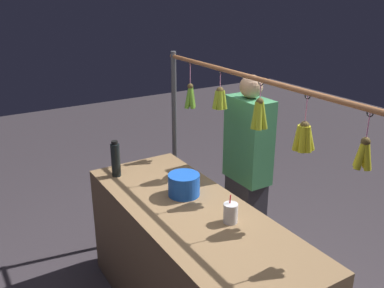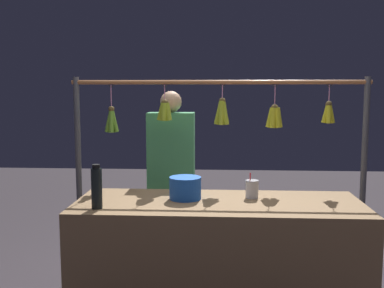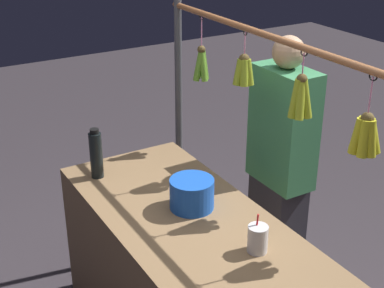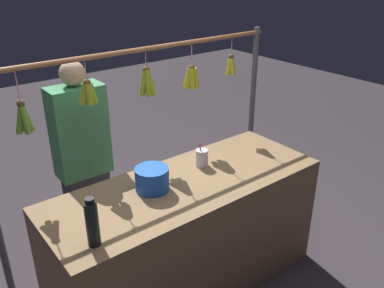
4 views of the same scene
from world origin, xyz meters
The scene contains 6 objects.
market_counter centered at (0.00, 0.00, 0.43)m, with size 1.87×0.70×0.87m, color olive.
display_rack centered at (0.00, -0.47, 1.20)m, with size 2.20×0.12×1.69m.
water_bottle centered at (0.75, 0.21, 1.00)m, with size 0.07×0.07×0.27m.
blue_bucket centered at (0.22, -0.06, 0.94)m, with size 0.21×0.21×0.15m, color blue.
drink_cup centered at (-0.22, -0.12, 0.93)m, with size 0.09×0.09×0.17m.
vendor_person centered at (0.38, -0.73, 0.78)m, with size 0.38×0.20×1.58m.
Camera 2 is at (0.01, 2.84, 1.59)m, focal length 41.73 mm.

